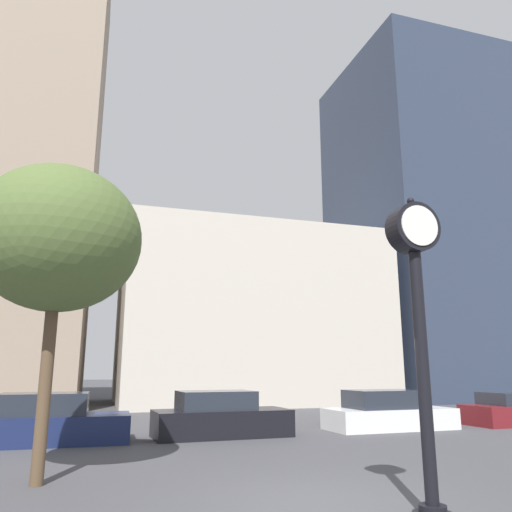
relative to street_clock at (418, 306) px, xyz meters
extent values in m
plane|color=#424247|center=(-1.08, 1.34, -2.98)|extent=(200.00, 200.00, 0.00)
cube|color=beige|center=(4.57, 25.34, 2.27)|extent=(15.92, 12.00, 10.51)
cube|color=#2D384C|center=(20.31, 25.34, 10.09)|extent=(13.94, 12.00, 26.13)
cylinder|color=black|center=(0.00, 0.00, -2.81)|extent=(0.38, 0.38, 0.10)
cylinder|color=black|center=(0.00, 0.00, -0.97)|extent=(0.19, 0.19, 3.58)
cylinder|color=black|center=(0.00, 0.00, 1.20)|extent=(0.78, 0.35, 0.78)
cylinder|color=white|center=(0.00, -0.18, 1.20)|extent=(0.64, 0.02, 0.64)
cylinder|color=white|center=(0.00, 0.18, 1.20)|extent=(0.64, 0.02, 0.64)
sphere|color=black|center=(0.00, 0.00, 1.65)|extent=(0.12, 0.12, 0.12)
cube|color=#19234C|center=(-5.69, 9.45, -2.59)|extent=(4.39, 1.92, 0.78)
cube|color=#232833|center=(-5.91, 9.46, -1.90)|extent=(2.43, 1.66, 0.60)
cube|color=black|center=(-0.69, 9.50, -2.58)|extent=(4.28, 1.96, 0.81)
cube|color=#232833|center=(-0.90, 9.49, -1.89)|extent=(2.38, 1.67, 0.57)
cube|color=silver|center=(5.38, 9.63, -2.63)|extent=(4.54, 1.96, 0.71)
cube|color=#232833|center=(5.16, 9.63, -1.96)|extent=(2.51, 1.69, 0.62)
cylinder|color=brown|center=(-5.45, 3.99, -1.17)|extent=(0.24, 0.24, 3.62)
ellipsoid|color=#516633|center=(-5.45, 3.99, 1.62)|extent=(3.26, 3.26, 2.93)
camera|label=1|loc=(-4.56, -6.39, -0.93)|focal=35.00mm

